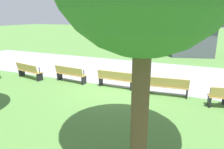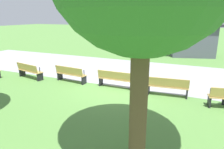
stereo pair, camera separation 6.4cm
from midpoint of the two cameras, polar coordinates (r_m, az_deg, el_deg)
ground_plane at (r=10.59m, az=0.87°, el=-3.50°), size 120.00×120.00×0.00m
path_paving at (r=13.56m, az=6.16°, el=0.78°), size 29.95×6.37×0.01m
bench_1 at (r=12.80m, az=-21.82°, el=0.97°), size 1.85×0.81×0.89m
bench_2 at (r=11.47m, az=-11.44°, el=0.18°), size 1.83×0.64×0.89m
bench_3 at (r=10.38m, az=0.74°, el=-1.15°), size 1.79×0.47×0.89m
bench_4 at (r=9.63m, az=14.73°, el=-3.06°), size 1.83×0.64×0.89m
kiosk at (r=19.85m, az=20.79°, el=8.84°), size 4.59×3.74×2.79m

